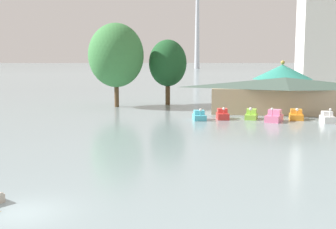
# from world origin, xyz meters

# --- Properties ---
(ground_plane) EXTENTS (2000.00, 2000.00, 0.00)m
(ground_plane) POSITION_xyz_m (0.00, 0.00, 0.00)
(ground_plane) COLOR gray
(pedal_boat_cyan) EXTENTS (1.95, 2.69, 1.54)m
(pedal_boat_cyan) POSITION_xyz_m (5.75, 33.25, 0.48)
(pedal_boat_cyan) COLOR #4CB7CC
(pedal_boat_cyan) RESTS_ON ground
(pedal_boat_red) EXTENTS (1.76, 2.71, 1.59)m
(pedal_boat_red) POSITION_xyz_m (8.54, 34.52, 0.53)
(pedal_boat_red) COLOR red
(pedal_boat_red) RESTS_ON ground
(pedal_boat_lime) EXTENTS (1.73, 2.80, 1.59)m
(pedal_boat_lime) POSITION_xyz_m (12.10, 35.10, 0.50)
(pedal_boat_lime) COLOR #8CCC3F
(pedal_boat_lime) RESTS_ON ground
(pedal_boat_pink) EXTENTS (2.44, 3.31, 1.79)m
(pedal_boat_pink) POSITION_xyz_m (14.72, 33.35, 0.57)
(pedal_boat_pink) COLOR pink
(pedal_boat_pink) RESTS_ON ground
(pedal_boat_orange) EXTENTS (1.78, 2.80, 1.56)m
(pedal_boat_orange) POSITION_xyz_m (17.57, 35.56, 0.51)
(pedal_boat_orange) COLOR orange
(pedal_boat_orange) RESTS_ON ground
(pedal_boat_white) EXTENTS (1.47, 2.53, 1.81)m
(pedal_boat_white) POSITION_xyz_m (20.82, 33.39, 0.54)
(pedal_boat_white) COLOR white
(pedal_boat_white) RESTS_ON ground
(boathouse) EXTENTS (21.25, 6.84, 4.96)m
(boathouse) POSITION_xyz_m (16.78, 41.42, 2.59)
(boathouse) COLOR tan
(boathouse) RESTS_ON ground
(green_roof_pavilion) EXTENTS (10.19, 10.19, 7.23)m
(green_roof_pavilion) POSITION_xyz_m (18.01, 57.10, 3.74)
(green_roof_pavilion) COLOR brown
(green_roof_pavilion) RESTS_ON ground
(shoreline_tree_tall_left) EXTENTS (8.58, 8.58, 12.98)m
(shoreline_tree_tall_left) POSITION_xyz_m (-8.29, 45.83, 8.02)
(shoreline_tree_tall_left) COLOR brown
(shoreline_tree_tall_left) RESTS_ON ground
(shoreline_tree_mid) EXTENTS (6.13, 6.13, 10.59)m
(shoreline_tree_mid) POSITION_xyz_m (-0.87, 50.15, 6.79)
(shoreline_tree_mid) COLOR brown
(shoreline_tree_mid) RESTS_ON ground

